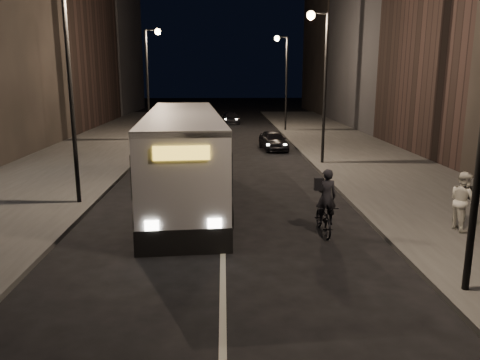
{
  "coord_description": "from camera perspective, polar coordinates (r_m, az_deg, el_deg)",
  "views": [
    {
      "loc": [
        0.05,
        -13.79,
        5.0
      ],
      "look_at": [
        0.59,
        1.69,
        1.5
      ],
      "focal_mm": 35.0,
      "sensor_mm": 36.0,
      "label": 1
    }
  ],
  "objects": [
    {
      "name": "car_mid",
      "position": [
        42.36,
        -3.81,
        6.86
      ],
      "size": [
        1.59,
        4.22,
        1.38
      ],
      "primitive_type": "imported",
      "rotation": [
        0.0,
        0.0,
        3.11
      ],
      "color": "#343537",
      "rests_on": "ground"
    },
    {
      "name": "streetlight_right_mid",
      "position": [
        26.33,
        9.83,
        13.34
      ],
      "size": [
        1.2,
        0.44,
        8.12
      ],
      "color": "black",
      "rests_on": "sidewalk_right"
    },
    {
      "name": "car_far",
      "position": [
        49.18,
        -1.14,
        7.55
      ],
      "size": [
        2.03,
        4.04,
        1.12
      ],
      "primitive_type": "imported",
      "rotation": [
        0.0,
        0.0,
        0.12
      ],
      "color": "black",
      "rests_on": "ground"
    },
    {
      "name": "cyclist_on_bicycle",
      "position": [
        15.19,
        10.26,
        -3.86
      ],
      "size": [
        0.7,
        1.88,
        2.15
      ],
      "rotation": [
        0.0,
        0.0,
        0.03
      ],
      "color": "black",
      "rests_on": "ground"
    },
    {
      "name": "sidewalk_right",
      "position": [
        29.46,
        14.71,
        2.7
      ],
      "size": [
        7.0,
        70.0,
        0.16
      ],
      "primitive_type": "cube",
      "color": "#373634",
      "rests_on": "ground"
    },
    {
      "name": "city_bus",
      "position": [
        19.3,
        -6.9,
        3.46
      ],
      "size": [
        3.85,
        13.25,
        3.53
      ],
      "rotation": [
        0.0,
        0.0,
        0.08
      ],
      "color": "silver",
      "rests_on": "ground"
    },
    {
      "name": "streetlight_right_near",
      "position": [
        11.13,
        27.11,
        13.24
      ],
      "size": [
        1.2,
        0.44,
        8.12
      ],
      "color": "black",
      "rests_on": "sidewalk_right"
    },
    {
      "name": "building_row_left",
      "position": [
        45.63,
        -24.01,
        19.25
      ],
      "size": [
        8.0,
        61.0,
        22.0
      ],
      "primitive_type": "cube",
      "color": "black",
      "rests_on": "ground"
    },
    {
      "name": "streetlight_left_far",
      "position": [
        36.19,
        -10.85,
        13.08
      ],
      "size": [
        1.2,
        0.44,
        8.12
      ],
      "color": "black",
      "rests_on": "sidewalk_left"
    },
    {
      "name": "streetlight_right_far",
      "position": [
        42.12,
        5.33,
        13.17
      ],
      "size": [
        1.2,
        0.44,
        8.12
      ],
      "color": "black",
      "rests_on": "sidewalk_right"
    },
    {
      "name": "building_row_right",
      "position": [
        44.6,
        20.11,
        19.08
      ],
      "size": [
        8.0,
        61.0,
        21.0
      ],
      "primitive_type": "cube",
      "color": "black",
      "rests_on": "ground"
    },
    {
      "name": "pedestrian_woman",
      "position": [
        16.38,
        25.54,
        -2.31
      ],
      "size": [
        0.81,
        0.99,
        1.88
      ],
      "primitive_type": "imported",
      "rotation": [
        0.0,
        0.0,
        1.69
      ],
      "color": "beige",
      "rests_on": "sidewalk_right"
    },
    {
      "name": "sidewalk_left",
      "position": [
        29.49,
        -18.85,
        2.44
      ],
      "size": [
        7.0,
        70.0,
        0.16
      ],
      "primitive_type": "cube",
      "color": "#373634",
      "rests_on": "ground"
    },
    {
      "name": "car_near",
      "position": [
        31.83,
        4.08,
        4.85
      ],
      "size": [
        1.95,
        3.97,
        1.3
      ],
      "primitive_type": "imported",
      "rotation": [
        0.0,
        0.0,
        0.11
      ],
      "color": "black",
      "rests_on": "ground"
    },
    {
      "name": "ground",
      "position": [
        14.67,
        -2.1,
        -7.21
      ],
      "size": [
        180.0,
        180.0,
        0.0
      ],
      "primitive_type": "plane",
      "color": "black",
      "rests_on": "ground"
    },
    {
      "name": "streetlight_left_near",
      "position": [
        18.59,
        -19.37,
        13.15
      ],
      "size": [
        1.2,
        0.44,
        8.12
      ],
      "color": "black",
      "rests_on": "sidewalk_left"
    }
  ]
}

